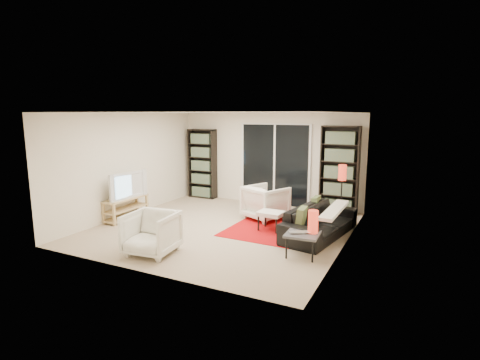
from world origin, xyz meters
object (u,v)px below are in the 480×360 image
Objects in this scene: bookshelf_left at (202,164)px; armchair_back at (266,202)px; floor_lamp at (342,179)px; sofa at (320,221)px; side_table at (303,235)px; ottoman at (271,214)px; tv_stand at (126,208)px; armchair_front at (151,233)px; bookshelf_right at (339,170)px.

bookshelf_left is 2.29× the size of armchair_back.
sofa is at bearing -97.80° from floor_lamp.
bookshelf_left is 3.34× the size of side_table.
side_table is (1.00, -1.08, 0.02)m from ottoman.
tv_stand reaches higher than ottoman.
bookshelf_left is at bearing -3.97° from armchair_back.
ottoman is (0.42, -0.74, -0.05)m from armchair_back.
side_table is at bearing -38.54° from bookshelf_left.
sofa is 1.56m from armchair_back.
side_table is at bearing -47.06° from ottoman.
armchair_back is 1.77m from floor_lamp.
armchair_back reaches higher than ottoman.
bookshelf_left is 3.61m from ottoman.
side_table is (1.42, -1.82, -0.03)m from armchair_back.
floor_lamp reaches higher than ottoman.
armchair_front is at bearing -69.38° from bookshelf_left.
bookshelf_left is 2.87m from armchair_back.
floor_lamp is at bearing -74.14° from bookshelf_right.
bookshelf_left is at bearing 144.96° from ottoman.
armchair_back is (-1.36, -1.30, -0.66)m from bookshelf_right.
sofa is 1.17m from side_table.
tv_stand is 1.34× the size of armchair_back.
armchair_front reaches higher than ottoman.
bookshelf_left is at bearing 104.11° from armchair_front.
tv_stand is 4.30m from side_table.
bookshelf_right reaches higher than sofa.
bookshelf_right is at bearing 65.24° from ottoman.
bookshelf_right is 4.80m from armchair_front.
sofa is 2.39× the size of armchair_back.
bookshelf_left is 0.96× the size of sofa.
bookshelf_left reaches higher than tv_stand.
bookshelf_left is 3.73× the size of ottoman.
bookshelf_left reaches higher than sofa.
armchair_back is 0.66× the size of floor_lamp.
bookshelf_right is 2.46× the size of armchair_back.
bookshelf_right is at bearing -112.74° from armchair_back.
sofa is at bearing 90.07° from side_table.
armchair_back is 1.63× the size of ottoman.
bookshelf_right is at bearing 32.71° from tv_stand.
ottoman is (-1.00, -0.10, 0.04)m from sofa.
side_table is (2.34, 1.05, -0.01)m from armchair_front.
floor_lamp reaches higher than tv_stand.
floor_lamp is at bearing 86.12° from side_table.
floor_lamp reaches higher than side_table.
side_table is 2.43m from floor_lamp.
ottoman is 1.47m from side_table.
armchair_front is (1.93, -1.46, 0.10)m from tv_stand.
tv_stand is 3.34m from ottoman.
bookshelf_right is at bearing 91.11° from side_table.
bookshelf_left is 4.42m from sofa.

